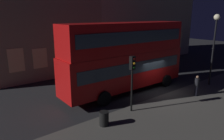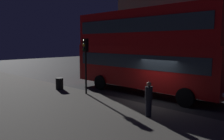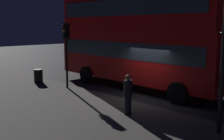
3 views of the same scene
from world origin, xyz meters
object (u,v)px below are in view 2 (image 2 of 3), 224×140
Objects in this scene: double_decker_bus at (144,48)px; traffic_light_near_kerb at (85,54)px; pedestrian at (149,99)px; litter_bin at (60,84)px.

double_decker_bus is 4.00m from traffic_light_near_kerb.
traffic_light_near_kerb is 6.20m from pedestrian.
pedestrian reaches higher than litter_bin.
pedestrian is at bearing -4.92° from litter_bin.
traffic_light_near_kerb is 2.25× the size of pedestrian.
traffic_light_near_kerb reaches higher than pedestrian.
traffic_light_near_kerb is at bearing -125.35° from double_decker_bus.
pedestrian is (3.49, -4.34, -2.20)m from double_decker_bus.
double_decker_bus is 6.59m from litter_bin.
litter_bin is at bearing -142.71° from double_decker_bus.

